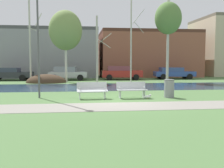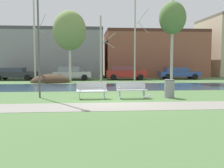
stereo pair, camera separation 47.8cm
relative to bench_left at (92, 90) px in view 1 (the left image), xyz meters
The scene contains 20 objects.
ground_plane 9.13m from the bench_left, 83.28° to the left, with size 120.00×120.00×0.00m, color #4C703D.
paved_path_strip 2.84m from the bench_left, 67.60° to the right, with size 60.00×2.17×0.01m, color gray.
river_band 6.83m from the bench_left, 81.00° to the left, with size 80.00×6.30×0.01m, color #284256.
soil_mound 12.23m from the bench_left, 108.46° to the left, with size 3.76×2.68×1.62m, color #423021.
bench_left is the anchor object (origin of this frame).
bench_right 2.12m from the bench_left, ahead, with size 1.62×0.63×0.87m.
trash_bin 4.20m from the bench_left, ahead, with size 0.56×0.56×0.99m.
seagull 2.94m from the bench_left, ahead, with size 0.42×0.16×0.25m.
streetlamp 4.56m from the bench_left, 167.11° to the left, with size 0.32×0.32×6.10m.
birch_far_left 14.15m from the bench_left, 113.43° to the left, with size 1.28×2.10×8.36m.
birch_left 13.09m from the bench_left, 99.44° to the left, with size 3.19×3.19×6.93m.
birch_center_left 12.20m from the bench_left, 84.94° to the left, with size 1.51×2.73×6.42m.
birch_center 12.93m from the bench_left, 69.39° to the left, with size 1.38×2.48×8.38m.
birch_center_right 15.23m from the bench_left, 55.32° to the left, with size 2.64×2.64×8.05m.
parked_van_nearest_dark 17.42m from the bench_left, 118.16° to the left, with size 4.69×2.24×1.36m.
parked_sedan_second_silver 15.10m from the bench_left, 97.74° to the left, with size 4.14×2.29×1.46m.
parked_hatch_third_red 15.50m from the bench_left, 75.51° to the left, with size 4.52×2.16×1.52m.
parked_wagon_fourth_blue 18.46m from the bench_left, 56.88° to the left, with size 4.69×2.19×1.35m.
building_grey_warehouse 22.43m from the bench_left, 103.89° to the left, with size 13.80×7.52×6.20m.
building_brick_low 23.80m from the bench_left, 68.64° to the left, with size 13.02×8.23×6.10m.
Camera 1 is at (-1.64, -12.71, 1.91)m, focal length 41.74 mm.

